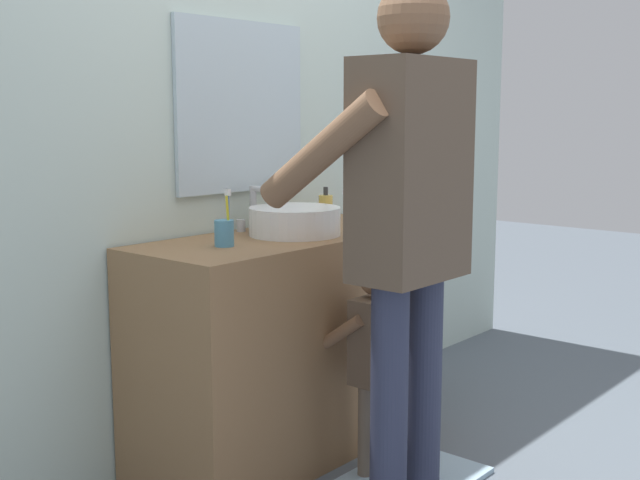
% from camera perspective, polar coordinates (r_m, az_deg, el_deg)
% --- Properties ---
extents(ground_plane, '(14.00, 14.00, 0.00)m').
position_cam_1_polar(ground_plane, '(3.26, 2.08, -15.63)').
color(ground_plane, slate).
extents(back_wall, '(4.40, 0.10, 2.70)m').
position_cam_1_polar(back_wall, '(3.39, -6.12, 8.76)').
color(back_wall, silver).
rests_on(back_wall, ground).
extents(vanity_cabinet, '(1.34, 0.54, 0.88)m').
position_cam_1_polar(vanity_cabinet, '(3.29, -2.00, -7.22)').
color(vanity_cabinet, olive).
rests_on(vanity_cabinet, ground).
extents(sink_basin, '(0.36, 0.36, 0.11)m').
position_cam_1_polar(sink_basin, '(3.18, -1.78, 1.37)').
color(sink_basin, white).
rests_on(sink_basin, vanity_cabinet).
extents(faucet, '(0.18, 0.14, 0.18)m').
position_cam_1_polar(faucet, '(3.33, -4.56, 2.10)').
color(faucet, '#B7BABF').
rests_on(faucet, vanity_cabinet).
extents(toothbrush_cup, '(0.07, 0.07, 0.21)m').
position_cam_1_polar(toothbrush_cup, '(2.93, -6.72, 0.61)').
color(toothbrush_cup, '#4C8EB2').
rests_on(toothbrush_cup, vanity_cabinet).
extents(soap_bottle, '(0.06, 0.06, 0.17)m').
position_cam_1_polar(soap_bottle, '(3.45, 0.40, 2.13)').
color(soap_bottle, gold).
rests_on(soap_bottle, vanity_cabinet).
extents(child_toddler, '(0.25, 0.25, 0.80)m').
position_cam_1_polar(child_toddler, '(3.04, 3.66, -7.88)').
color(child_toddler, '#6B5B4C').
rests_on(child_toddler, ground).
extents(adult_parent, '(0.55, 0.57, 1.77)m').
position_cam_1_polar(adult_parent, '(2.66, 6.03, 2.52)').
color(adult_parent, '#2D334C').
rests_on(adult_parent, ground).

